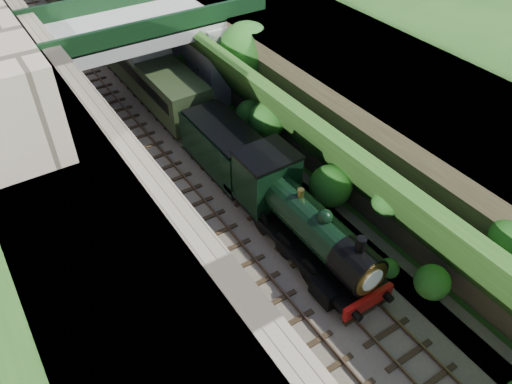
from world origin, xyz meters
The scene contains 13 objects.
ground centered at (0.00, 0.00, 0.00)m, with size 160.00×160.00×0.00m, color #1E4714.
trackbed centered at (0.00, 20.00, 0.10)m, with size 10.00×90.00×0.20m, color #473F38.
retaining_wall centered at (-5.50, 20.00, 3.50)m, with size 1.00×90.00×7.00m, color #756B56.
street_plateau_left centered at (-9.00, 20.00, 3.50)m, with size 6.00×90.00×7.00m, color #262628.
street_plateau_right centered at (9.50, 20.00, 3.12)m, with size 8.00×90.00×6.25m, color #262628.
embankment_slope centered at (5.02, 16.66, 2.79)m, with size 4.40×90.00×6.49m.
track_left centered at (-2.00, 20.00, 0.25)m, with size 2.50×90.00×0.20m.
track_right centered at (1.20, 20.00, 0.25)m, with size 2.50×90.00×0.20m.
road_bridge centered at (0.94, 24.00, 4.08)m, with size 16.00×6.40×7.25m.
tree centered at (5.91, 19.20, 4.65)m, with size 3.60×3.80×6.60m.
locomotive centered at (1.20, 6.93, 1.89)m, with size 3.10×10.22×3.83m.
tender centered at (1.20, 14.29, 1.62)m, with size 2.70×6.00×3.05m.
coach_front centered at (1.20, 26.89, 2.05)m, with size 2.90×18.00×3.70m.
Camera 1 is at (-10.12, -6.52, 18.60)m, focal length 35.00 mm.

